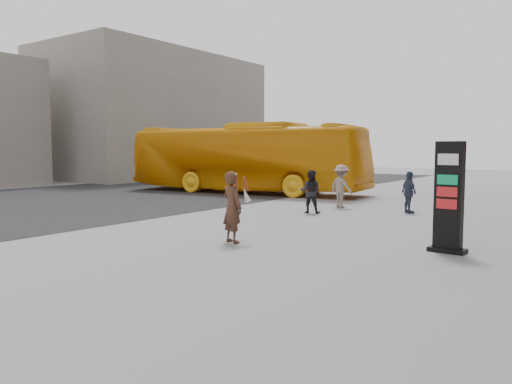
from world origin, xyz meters
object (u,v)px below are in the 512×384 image
Objects in this scene: info_pylon at (449,197)px; pedestrian_b at (341,186)px; woman at (233,206)px; pedestrian_c at (409,192)px; pedestrian_a at (311,192)px; bus at (246,158)px.

info_pylon reaches higher than pedestrian_b.
woman is 1.17× the size of pedestrian_c.
pedestrian_a is at bearing 105.18° from pedestrian_b.
pedestrian_b is at bearing 136.27° from info_pylon.
bus is 7.70× the size of pedestrian_b.
pedestrian_a is 2.23m from pedestrian_b.
pedestrian_b reaches higher than pedestrian_a.
bus reaches higher than info_pylon.
woman reaches higher than pedestrian_c.
info_pylon is at bearing -140.97° from woman.
info_pylon is 16.22m from bus.
woman is 8.45m from pedestrian_b.
bus is at bearing 147.58° from info_pylon.
pedestrian_c is at bearing -162.62° from pedestrian_a.
pedestrian_c is (-2.96, 6.31, -0.49)m from info_pylon.
bus is at bearing 23.75° from pedestrian_c.
info_pylon is 7.31m from pedestrian_a.
pedestrian_c is (1.75, 8.21, -0.15)m from woman.
woman is 0.14× the size of bus.
bus is 7.96m from pedestrian_b.
pedestrian_b reaches higher than pedestrian_c.
pedestrian_a is at bearing -134.45° from bus.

